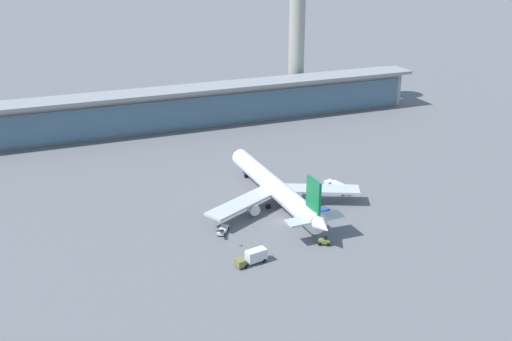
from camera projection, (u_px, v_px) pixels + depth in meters
ground_plane at (282, 221)px, 148.90m from camera, size 1200.00×1200.00×0.00m
airliner_on_stand at (276, 188)px, 156.20m from camera, size 44.16×57.39×15.29m
service_truck_near_nose_olive at (253, 257)px, 129.30m from camera, size 7.60×3.60×3.10m
service_truck_under_wing_blue at (320, 210)px, 152.76m from camera, size 6.93×2.62×2.70m
service_truck_mid_apron_olive at (324, 241)px, 137.39m from camera, size 3.33×2.89×2.05m
service_truck_by_tail_white at (338, 186)px, 165.46m from camera, size 4.33×8.89×2.95m
service_truck_on_taxiway_white at (223, 230)px, 142.65m from camera, size 4.95×6.38×2.70m
terminal_building at (191, 106)px, 219.13m from camera, size 183.60×12.80×15.20m
control_tower at (298, 1)px, 232.15m from camera, size 12.00×12.00×78.90m
safety_cone_alpha at (241, 245)px, 137.04m from camera, size 0.62×0.62×0.70m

